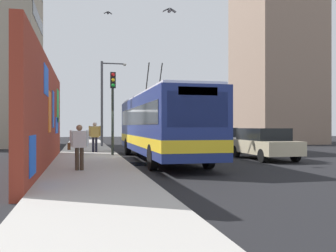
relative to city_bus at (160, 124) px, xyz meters
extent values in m
plane|color=black|center=(1.77, 1.80, -1.79)|extent=(80.00, 80.00, 0.00)
cube|color=#ADA8A0|center=(1.77, 3.40, -1.72)|extent=(48.00, 3.20, 0.15)
cube|color=maroon|center=(-2.26, 5.15, 0.32)|extent=(13.94, 0.30, 4.24)
cube|color=blue|center=(-7.71, 4.99, -0.86)|extent=(1.30, 0.02, 1.04)
cube|color=orange|center=(-2.47, 4.99, 0.45)|extent=(1.08, 0.02, 1.62)
cube|color=blue|center=(-0.60, 4.99, 0.63)|extent=(0.94, 0.02, 1.63)
cube|color=blue|center=(-3.95, 4.99, 1.52)|extent=(1.60, 0.02, 1.05)
cube|color=blue|center=(1.92, 4.99, -0.07)|extent=(1.94, 0.02, 0.80)
cube|color=green|center=(2.72, 4.99, 0.97)|extent=(1.48, 0.02, 1.71)
cube|color=black|center=(15.63, 7.38, 2.61)|extent=(7.38, 0.04, 1.10)
cube|color=black|center=(15.63, 7.38, 5.81)|extent=(7.38, 0.04, 1.10)
cube|color=black|center=(15.63, 7.38, 9.01)|extent=(7.38, 0.04, 1.10)
cube|color=gray|center=(16.04, -15.20, 8.39)|extent=(8.36, 6.65, 20.38)
cube|color=black|center=(16.04, -18.54, 2.61)|extent=(7.10, 0.04, 1.10)
cube|color=black|center=(16.04, -18.54, 5.81)|extent=(7.10, 0.04, 1.10)
cube|color=black|center=(16.04, -18.54, 9.01)|extent=(7.10, 0.04, 1.10)
cube|color=black|center=(16.04, -18.54, 12.21)|extent=(7.10, 0.04, 1.10)
cube|color=navy|center=(0.01, 0.00, -0.02)|extent=(12.18, 2.48, 2.65)
cube|color=silver|center=(0.01, 0.00, 1.37)|extent=(11.69, 2.29, 0.12)
cube|color=yellow|center=(0.01, 0.00, -0.79)|extent=(12.20, 2.50, 0.44)
cube|color=black|center=(-6.06, 0.00, 0.45)|extent=(0.04, 2.11, 1.19)
cube|color=black|center=(0.01, 0.00, 0.38)|extent=(11.21, 2.51, 0.85)
cube|color=orange|center=(-6.05, 0.00, 1.06)|extent=(0.06, 1.37, 0.28)
cylinder|color=black|center=(1.83, -0.35, 2.21)|extent=(1.43, 0.06, 2.00)
cylinder|color=black|center=(1.83, 0.35, 2.21)|extent=(1.43, 0.06, 2.00)
cylinder|color=black|center=(-3.89, -1.12, -1.29)|extent=(1.00, 0.28, 1.00)
cylinder|color=black|center=(-3.89, 1.12, -1.29)|extent=(1.00, 0.28, 1.00)
cylinder|color=black|center=(3.90, -1.12, -1.29)|extent=(1.00, 0.28, 1.00)
cylinder|color=black|center=(3.90, 1.12, -1.29)|extent=(1.00, 0.28, 1.00)
cube|color=#C6B793|center=(-0.66, -5.20, -1.14)|extent=(4.59, 1.88, 0.66)
cube|color=black|center=(-0.57, -5.20, -0.51)|extent=(2.75, 1.70, 0.60)
cylinder|color=black|center=(-2.18, -6.04, -1.47)|extent=(0.64, 0.22, 0.64)
cylinder|color=black|center=(-2.18, -4.36, -1.47)|extent=(0.64, 0.22, 0.64)
cylinder|color=black|center=(0.85, -6.04, -1.47)|extent=(0.64, 0.22, 0.64)
cylinder|color=black|center=(0.85, -4.36, -1.47)|extent=(0.64, 0.22, 0.64)
cube|color=white|center=(5.74, -5.20, -1.14)|extent=(4.92, 1.79, 0.66)
cube|color=black|center=(5.83, -5.20, -0.51)|extent=(2.95, 1.61, 0.60)
cylinder|color=black|center=(4.11, -5.99, -1.47)|extent=(0.64, 0.22, 0.64)
cylinder|color=black|center=(4.11, -4.41, -1.47)|extent=(0.64, 0.22, 0.64)
cylinder|color=black|center=(7.36, -5.99, -1.47)|extent=(0.64, 0.22, 0.64)
cylinder|color=black|center=(7.36, -4.41, -1.47)|extent=(0.64, 0.22, 0.64)
cube|color=#38383D|center=(11.87, -5.20, -1.14)|extent=(4.24, 1.81, 0.66)
cube|color=black|center=(11.96, -5.20, -0.51)|extent=(2.54, 1.62, 0.60)
cylinder|color=black|center=(10.47, -6.00, -1.47)|extent=(0.64, 0.22, 0.64)
cylinder|color=black|center=(10.47, -4.40, -1.47)|extent=(0.64, 0.22, 0.64)
cylinder|color=black|center=(13.27, -6.00, -1.47)|extent=(0.64, 0.22, 0.64)
cylinder|color=black|center=(13.27, -4.40, -1.47)|extent=(0.64, 0.22, 0.64)
cylinder|color=#1E1E2D|center=(4.68, 2.91, -1.21)|extent=(0.14, 0.14, 0.87)
cylinder|color=#1E1E2D|center=(4.68, 3.09, -1.21)|extent=(0.14, 0.14, 0.87)
cube|color=gold|center=(4.68, 3.00, -0.44)|extent=(0.22, 0.51, 0.65)
cylinder|color=gold|center=(4.68, 2.70, -0.41)|extent=(0.09, 0.09, 0.62)
cylinder|color=gold|center=(4.68, 3.31, -0.41)|extent=(0.09, 0.09, 0.62)
sphere|color=beige|center=(4.68, 3.00, 0.00)|extent=(0.24, 0.24, 0.24)
cube|color=black|center=(4.68, 3.38, -0.72)|extent=(0.14, 0.10, 0.24)
cylinder|color=#3F3326|center=(-4.51, 3.76, -1.25)|extent=(0.14, 0.14, 0.78)
cylinder|color=#3F3326|center=(-4.51, 3.92, -1.25)|extent=(0.14, 0.14, 0.78)
cube|color=silver|center=(-4.51, 3.84, -0.57)|extent=(0.22, 0.46, 0.59)
cylinder|color=silver|center=(-4.51, 3.56, -0.54)|extent=(0.09, 0.09, 0.56)
cylinder|color=silver|center=(-4.51, 4.12, -0.54)|extent=(0.09, 0.09, 0.56)
sphere|color=#936B4C|center=(-4.51, 3.84, -0.16)|extent=(0.21, 0.21, 0.21)
cube|color=#593319|center=(-4.51, 4.19, -0.81)|extent=(0.14, 0.10, 0.24)
cylinder|color=#2D382D|center=(2.14, 2.15, 0.56)|extent=(0.14, 0.14, 4.42)
cube|color=black|center=(1.92, 2.15, 2.32)|extent=(0.20, 0.28, 0.84)
sphere|color=red|center=(1.81, 2.15, 2.60)|extent=(0.18, 0.18, 0.18)
sphere|color=yellow|center=(1.81, 2.15, 2.32)|extent=(0.18, 0.18, 0.18)
sphere|color=green|center=(1.81, 2.15, 2.04)|extent=(0.18, 0.18, 0.18)
cylinder|color=#4C4C51|center=(11.01, 2.25, 1.61)|extent=(0.18, 0.18, 6.51)
cylinder|color=#4C4C51|center=(11.01, 1.38, 4.72)|extent=(0.10, 1.74, 0.10)
ellipsoid|color=silver|center=(11.01, 0.51, 4.67)|extent=(0.44, 0.28, 0.20)
ellipsoid|color=#47474C|center=(6.88, 2.07, 7.34)|extent=(0.32, 0.14, 0.12)
cube|color=#47474C|center=(6.88, 1.93, 7.37)|extent=(0.20, 0.25, 0.15)
cube|color=#47474C|center=(6.88, 2.21, 7.37)|extent=(0.20, 0.25, 0.15)
ellipsoid|color=#47474C|center=(-3.29, 0.32, 4.53)|extent=(0.32, 0.14, 0.12)
cube|color=#47474C|center=(-3.29, 0.18, 4.56)|extent=(0.20, 0.26, 0.15)
cube|color=#47474C|center=(-3.29, 0.46, 4.56)|extent=(0.20, 0.26, 0.15)
cylinder|color=black|center=(-1.44, 1.20, -1.79)|extent=(1.65, 1.65, 0.00)
camera|label=1|loc=(-17.84, 3.76, -0.11)|focal=39.76mm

